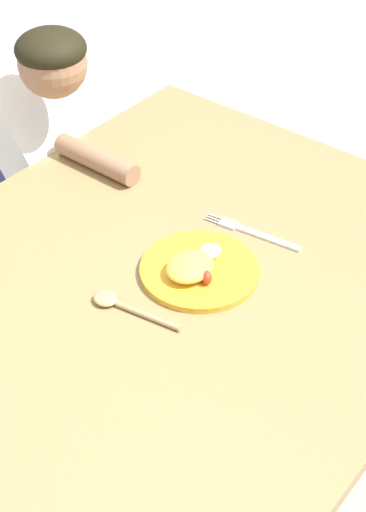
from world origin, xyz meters
name	(u,v)px	position (x,y,z in m)	size (l,w,h in m)	color
ground_plane	(163,508)	(0.00, 0.00, 0.00)	(8.00, 8.00, 0.00)	#B9AA9A
dining_table	(157,318)	(0.00, 0.00, 0.67)	(1.27, 0.97, 0.74)	#957749
plate	(197,268)	(0.08, -0.04, 0.76)	(0.23, 0.23, 0.05)	gold
fork	(253,233)	(0.24, -0.05, 0.75)	(0.04, 0.21, 0.01)	silver
spoon	(120,304)	(-0.08, 0.02, 0.75)	(0.06, 0.18, 0.02)	tan
person	(35,193)	(0.22, 0.60, 0.57)	(0.18, 0.49, 1.04)	navy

